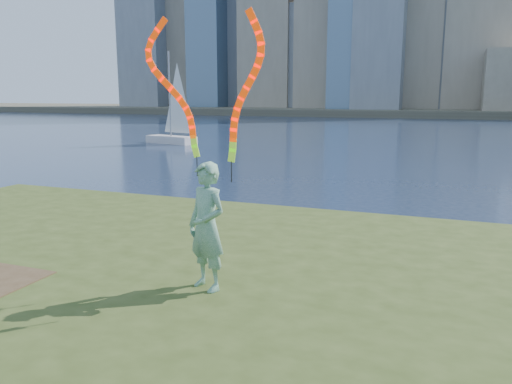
% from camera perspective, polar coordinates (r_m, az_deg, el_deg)
% --- Properties ---
extents(ground, '(320.00, 320.00, 0.00)m').
position_cam_1_polar(ground, '(9.96, -12.16, -10.60)').
color(ground, '#1A2741').
rests_on(ground, ground).
extents(grassy_knoll, '(20.00, 18.00, 0.80)m').
position_cam_1_polar(grassy_knoll, '(8.17, -21.29, -13.51)').
color(grassy_knoll, '#354418').
rests_on(grassy_knoll, ground).
extents(far_shore, '(320.00, 40.00, 1.20)m').
position_cam_1_polar(far_shore, '(102.88, 18.31, 8.77)').
color(far_shore, '#4E4939').
rests_on(far_shore, ground).
extents(woman_with_ribbons, '(1.98, 0.90, 4.24)m').
position_cam_1_polar(woman_with_ribbons, '(7.21, -5.52, -0.50)').
color(woman_with_ribbons, '#1C6B44').
rests_on(woman_with_ribbons, grassy_knoll).
extents(sailboat, '(4.55, 2.50, 6.88)m').
position_cam_1_polar(sailboat, '(38.64, -9.47, 7.23)').
color(sailboat, silver).
rests_on(sailboat, ground).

